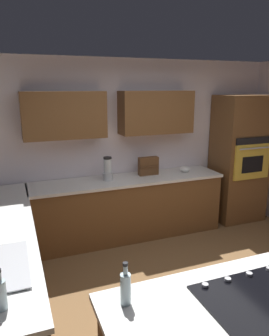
% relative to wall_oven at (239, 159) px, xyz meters
% --- Properties ---
extents(ground_plane, '(14.00, 14.00, 0.00)m').
position_rel_wall_oven_xyz_m(ground_plane, '(1.85, 1.72, -1.03)').
color(ground_plane, brown).
extents(wall_back, '(6.00, 0.44, 2.60)m').
position_rel_wall_oven_xyz_m(wall_back, '(1.91, -0.33, 0.39)').
color(wall_back, silver).
rests_on(wall_back, ground).
extents(lower_cabinets_back, '(2.80, 0.60, 0.86)m').
position_rel_wall_oven_xyz_m(lower_cabinets_back, '(1.95, -0.00, -0.60)').
color(lower_cabinets_back, brown).
rests_on(lower_cabinets_back, ground).
extents(countertop_back, '(2.84, 0.64, 0.04)m').
position_rel_wall_oven_xyz_m(countertop_back, '(1.95, -0.00, -0.15)').
color(countertop_back, silver).
rests_on(countertop_back, lower_cabinets_back).
extents(lower_cabinets_side, '(0.60, 2.90, 0.86)m').
position_rel_wall_oven_xyz_m(lower_cabinets_side, '(3.67, 1.17, -0.60)').
color(lower_cabinets_side, brown).
rests_on(lower_cabinets_side, ground).
extents(island_top, '(2.01, 0.91, 0.04)m').
position_rel_wall_oven_xyz_m(island_top, '(2.10, 2.86, -0.15)').
color(island_top, silver).
rests_on(island_top, island_base).
extents(wall_oven, '(0.80, 0.66, 2.07)m').
position_rel_wall_oven_xyz_m(wall_oven, '(0.00, 0.00, 0.00)').
color(wall_oven, brown).
rests_on(wall_oven, ground).
extents(cooktop, '(0.76, 0.56, 0.03)m').
position_rel_wall_oven_xyz_m(cooktop, '(2.10, 2.85, -0.13)').
color(cooktop, black).
rests_on(cooktop, island_top).
extents(blender, '(0.15, 0.15, 0.34)m').
position_rel_wall_oven_xyz_m(blender, '(2.25, -0.03, 0.01)').
color(blender, silver).
rests_on(blender, countertop_back).
extents(mixing_bowl, '(0.17, 0.17, 0.09)m').
position_rel_wall_oven_xyz_m(mixing_bowl, '(1.00, -0.03, -0.09)').
color(mixing_bowl, white).
rests_on(mixing_bowl, countertop_back).
extents(spice_rack, '(0.30, 0.11, 0.27)m').
position_rel_wall_oven_xyz_m(spice_rack, '(1.60, -0.08, 0.00)').
color(spice_rack, brown).
rests_on(spice_rack, countertop_back).
extents(dish_soap_bottle, '(0.07, 0.07, 0.27)m').
position_rel_wall_oven_xyz_m(dish_soap_bottle, '(3.62, 2.36, -0.03)').
color(dish_soap_bottle, silver).
rests_on(dish_soap_bottle, countertop_side).
extents(oil_bottle, '(0.07, 0.07, 0.28)m').
position_rel_wall_oven_xyz_m(oil_bottle, '(2.91, 2.59, -0.02)').
color(oil_bottle, silver).
rests_on(oil_bottle, island_top).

